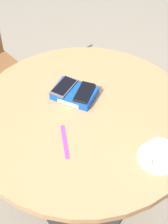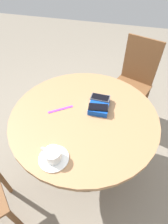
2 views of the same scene
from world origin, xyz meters
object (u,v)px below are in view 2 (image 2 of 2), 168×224
Objects in this scene: coffee_cup at (53,155)px; lanyard_strap at (60,110)px; round_table at (84,127)px; phone_box at (99,105)px; chair_near_window at (132,83)px; phone_black at (98,107)px; phone_gray at (100,98)px; saucer at (54,158)px.

coffee_cup is 0.70× the size of lanyard_strap.
round_table is 0.41m from coffee_cup.
chair_near_window is (-0.74, 0.23, -0.30)m from phone_box.
phone_black reaches higher than round_table.
phone_gray is at bearing -176.06° from phone_black.
saucer is (0.46, -0.15, -0.02)m from phone_box.
chair_near_window is at bearing 159.51° from round_table.
saucer is at bearing -18.52° from phone_box.
coffee_cup is at bearing -21.17° from phone_black.
saucer is 0.18× the size of chair_near_window.
coffee_cup is (0.41, -0.16, -0.01)m from phone_black.
phone_gray is at bearing 120.60° from lanyard_strap.
lanyard_strap is (0.05, -0.26, -0.04)m from phone_black.
phone_gray is 0.54m from saucer.
lanyard_strap is at bearing -79.74° from phone_black.
lanyard_strap is (-0.37, -0.10, -0.00)m from saucer.
phone_gray is 0.80m from chair_near_window.
lanyard_strap is (0.10, -0.25, -0.02)m from phone_box.
phone_box reaches higher than saucer.
chair_near_window reaches higher than phone_box.
phone_gray is 0.77× the size of lanyard_strap.
coffee_cup is (0.46, -0.16, 0.02)m from phone_box.
coffee_cup is 1.31m from chair_near_window.
round_table is at bearing -42.01° from phone_box.
saucer is at bearing -20.83° from phone_black.
chair_near_window is (-0.84, 0.31, -0.14)m from round_table.
round_table is 1.08× the size of chair_near_window.
phone_gray is at bearing -18.61° from chair_near_window.
phone_box is at bearing 161.48° from saucer.
saucer is 1.34× the size of coffee_cup.
saucer is at bearing -16.27° from phone_gray.
phone_black is at bearing 2.19° from phone_box.
lanyard_strap is (0.00, -0.17, 0.13)m from round_table.
phone_box is 0.06m from phone_gray.
coffee_cup reaches higher than saucer.
round_table is at bearing 169.23° from saucer.
saucer is 0.04m from coffee_cup.
phone_black reaches higher than phone_box.
round_table is at bearing 90.84° from lanyard_strap.
phone_black is 0.15× the size of chair_near_window.
lanyard_strap is at bearing -69.20° from phone_box.
phone_box is 1.10× the size of lanyard_strap.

